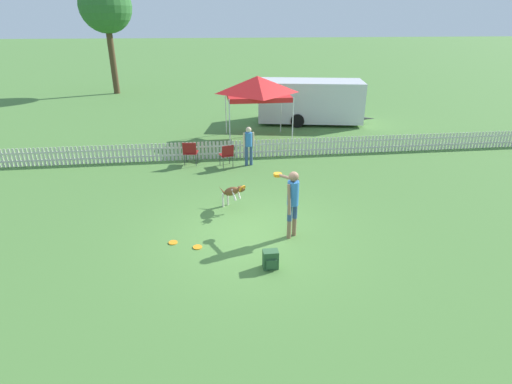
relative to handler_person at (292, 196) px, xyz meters
name	(u,v)px	position (x,y,z in m)	size (l,w,h in m)	color
ground_plane	(254,234)	(-0.91, 0.21, -1.10)	(240.00, 240.00, 0.00)	#4C7A38
handler_person	(292,196)	(0.00, 0.00, 0.00)	(0.55, 1.12, 1.75)	#8C664C
leaping_dog	(233,192)	(-1.33, 1.72, -0.54)	(0.77, 0.95, 0.87)	brown
frisbee_near_handler	(173,243)	(-2.93, 0.02, -1.09)	(0.22, 0.22, 0.02)	orange
frisbee_near_dog	(197,247)	(-2.34, -0.28, -1.09)	(0.22, 0.22, 0.02)	orange
backpack_on_grass	(271,260)	(-0.73, -1.33, -0.89)	(0.34, 0.27, 0.42)	#2D5633
picket_fence	(235,149)	(-0.91, 6.37, -0.75)	(27.60, 0.04, 0.70)	beige
folding_chair_blue_left	(227,154)	(-1.27, 5.37, -0.59)	(0.56, 0.57, 0.85)	#333338
folding_chair_center	(190,151)	(-2.61, 5.74, -0.56)	(0.58, 0.59, 0.91)	#333338
canopy_tent_main	(257,87)	(0.31, 8.77, 1.27)	(2.68, 2.68, 2.83)	silver
spectator_standing	(249,143)	(-0.45, 5.46, -0.23)	(0.41, 0.27, 1.46)	#334C7A
equipment_trailer	(310,100)	(3.51, 11.85, 0.05)	(6.21, 3.38, 2.16)	silver
tree_left_grove	(106,7)	(-8.39, 22.55, 4.73)	(3.56, 3.56, 7.68)	#4C3823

